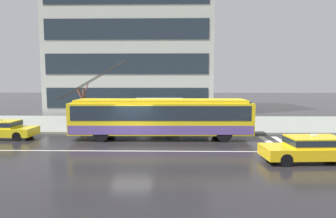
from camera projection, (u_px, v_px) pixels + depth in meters
ground_plane at (132, 146)px, 17.54m from camera, size 160.00×160.00×0.00m
sidewalk_slab at (146, 123)px, 26.54m from camera, size 80.00×10.00×0.14m
crosswalk_stripe_edge_near at (271, 143)px, 18.39m from camera, size 0.44×4.40×0.01m
crosswalk_stripe_inner_a at (285, 143)px, 18.38m from camera, size 0.44×4.40×0.01m
crosswalk_stripe_center at (299, 143)px, 18.36m from camera, size 0.44×4.40×0.01m
crosswalk_stripe_inner_b at (313, 143)px, 18.35m from camera, size 0.44×4.40×0.01m
lane_centre_line at (128, 151)px, 16.34m from camera, size 72.00×0.14×0.01m
trolleybus at (161, 117)px, 19.80m from camera, size 13.34×2.72×5.43m
taxi_queued_behind_bus at (1, 129)px, 19.84m from camera, size 4.50×1.85×1.39m
taxi_oncoming_far at (311, 148)px, 14.15m from camera, size 4.77×1.99×1.39m
bus_shelter at (159, 106)px, 23.06m from camera, size 3.86×1.63×2.48m
pedestrian_at_shelter at (226, 111)px, 21.87m from camera, size 1.04×1.04×1.97m
pedestrian_approaching_curb at (169, 110)px, 22.25m from camera, size 1.19×1.19×2.02m
pedestrian_walking_past at (207, 110)px, 22.38m from camera, size 1.40×1.40×1.98m
pedestrian_waiting_by_pole at (172, 107)px, 24.00m from camera, size 1.55×1.55×2.05m
street_tree_bare at (84, 105)px, 23.26m from camera, size 1.58×2.33×3.65m
office_tower_corner_left at (133, 21)px, 36.86m from camera, size 19.88×11.61×23.45m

